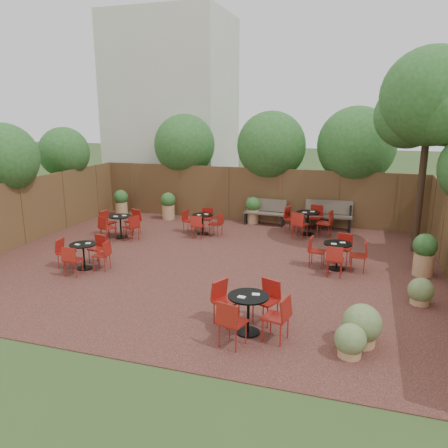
% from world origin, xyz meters
% --- Properties ---
extents(ground, '(80.00, 80.00, 0.00)m').
position_xyz_m(ground, '(0.00, 0.00, 0.00)').
color(ground, '#354F23').
rests_on(ground, ground).
extents(courtyard_paving, '(12.00, 10.00, 0.02)m').
position_xyz_m(courtyard_paving, '(0.00, 0.00, 0.01)').
color(courtyard_paving, '#3B1B18').
rests_on(courtyard_paving, ground).
extents(fence_back, '(12.00, 0.08, 2.00)m').
position_xyz_m(fence_back, '(0.00, 5.00, 1.00)').
color(fence_back, '#55361F').
rests_on(fence_back, ground).
extents(fence_left, '(0.08, 10.00, 2.00)m').
position_xyz_m(fence_left, '(-6.00, 0.00, 1.00)').
color(fence_left, '#55361F').
rests_on(fence_left, ground).
extents(neighbour_building, '(5.00, 4.00, 8.00)m').
position_xyz_m(neighbour_building, '(-4.50, 8.00, 4.00)').
color(neighbour_building, beige).
rests_on(neighbour_building, ground).
extents(overhang_foliage, '(15.35, 10.75, 2.74)m').
position_xyz_m(overhang_foliage, '(-0.95, 3.56, 2.71)').
color(overhang_foliage, '#23561C').
rests_on(overhang_foliage, ground).
extents(courtyard_tree, '(2.81, 2.71, 5.69)m').
position_xyz_m(courtyard_tree, '(5.39, 2.80, 4.20)').
color(courtyard_tree, black).
rests_on(courtyard_tree, courtyard_paving).
extents(park_bench_left, '(1.50, 0.55, 0.91)m').
position_xyz_m(park_bench_left, '(0.54, 4.62, 0.49)').
color(park_bench_left, brown).
rests_on(park_bench_left, courtyard_paving).
extents(park_bench_right, '(1.64, 0.64, 0.99)m').
position_xyz_m(park_bench_right, '(2.76, 4.63, 0.53)').
color(park_bench_right, brown).
rests_on(park_bench_right, courtyard_paving).
extents(bistro_tables, '(8.36, 8.73, 0.89)m').
position_xyz_m(bistro_tables, '(0.22, 0.62, 0.44)').
color(bistro_tables, black).
rests_on(bistro_tables, courtyard_paving).
extents(planters, '(11.11, 4.45, 1.06)m').
position_xyz_m(planters, '(-0.48, 3.34, 0.57)').
color(planters, tan).
rests_on(planters, courtyard_paving).
extents(low_shrubs, '(1.86, 3.14, 0.74)m').
position_xyz_m(low_shrubs, '(4.25, -2.87, 0.34)').
color(low_shrubs, tan).
rests_on(low_shrubs, courtyard_paving).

